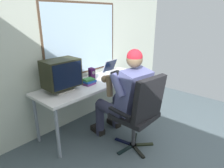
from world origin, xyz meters
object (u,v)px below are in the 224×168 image
(office_chair, at_px, (141,109))
(laptop, at_px, (114,70))
(book_stack, at_px, (89,82))
(desk_speaker, at_px, (92,74))
(crt_monitor, at_px, (61,74))
(person_seated, at_px, (125,96))
(wine_glass, at_px, (108,75))
(desk, at_px, (94,85))

(office_chair, xyz_separation_m, laptop, (0.61, 0.97, 0.19))
(laptop, distance_m, book_stack, 0.68)
(desk_speaker, relative_size, book_stack, 0.99)
(crt_monitor, bearing_deg, office_chair, -64.33)
(office_chair, bearing_deg, book_stack, 93.73)
(book_stack, bearing_deg, crt_monitor, 169.09)
(person_seated, relative_size, laptop, 3.86)
(person_seated, height_order, book_stack, person_seated)
(wine_glass, bearing_deg, person_seated, -113.51)
(laptop, height_order, desk_speaker, laptop)
(crt_monitor, distance_m, desk_speaker, 0.60)
(desk, relative_size, desk_speaker, 10.01)
(crt_monitor, bearing_deg, desk, -5.04)
(crt_monitor, relative_size, wine_glass, 3.37)
(desk, distance_m, office_chair, 0.90)
(office_chair, xyz_separation_m, desk_speaker, (0.12, 0.99, 0.22))
(wine_glass, bearing_deg, laptop, 28.48)
(desk, height_order, crt_monitor, crt_monitor)
(laptop, bearing_deg, person_seated, -129.56)
(office_chair, bearing_deg, person_seated, 83.30)
(crt_monitor, xyz_separation_m, book_stack, (0.40, -0.08, -0.19))
(laptop, bearing_deg, office_chair, -122.15)
(office_chair, distance_m, book_stack, 0.88)
(person_seated, bearing_deg, desk_speaker, 82.73)
(crt_monitor, relative_size, laptop, 1.37)
(wine_glass, relative_size, book_stack, 0.74)
(desk, height_order, desk_speaker, desk_speaker)
(crt_monitor, bearing_deg, wine_glass, -12.89)
(desk, xyz_separation_m, office_chair, (-0.08, -0.89, -0.08))
(wine_glass, height_order, book_stack, wine_glass)
(office_chair, height_order, person_seated, person_seated)
(laptop, relative_size, wine_glass, 2.47)
(person_seated, bearing_deg, crt_monitor, 125.90)
(crt_monitor, xyz_separation_m, desk_speaker, (0.58, 0.05, -0.14))
(person_seated, relative_size, desk_speaker, 7.16)
(laptop, height_order, wine_glass, laptop)
(book_stack, bearing_deg, person_seated, -81.52)
(office_chair, distance_m, person_seated, 0.29)
(desk_speaker, bearing_deg, book_stack, -144.33)
(desk, bearing_deg, desk_speaker, 64.35)
(office_chair, xyz_separation_m, person_seated, (0.03, 0.27, 0.10))
(office_chair, xyz_separation_m, book_stack, (-0.06, 0.86, 0.17))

